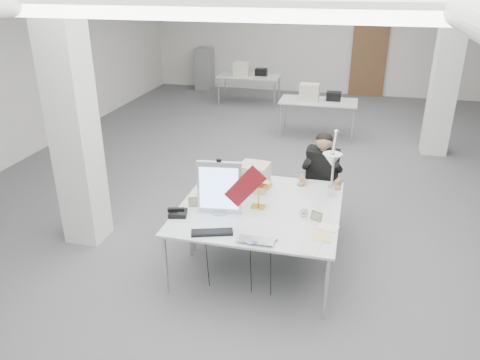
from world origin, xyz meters
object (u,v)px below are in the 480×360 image
object	(u,v)px
desk_main	(251,226)
office_chair	(321,189)
laptop	(255,244)
beige_monitor	(254,176)
desk_phone	(178,213)
architect_lamp	(332,166)
seated_person	(322,165)
bankers_lamp	(259,192)
monitor	(219,188)

from	to	relation	value
desk_main	office_chair	world-z (taller)	office_chair
laptop	beige_monitor	size ratio (longest dim) A/B	1.09
desk_phone	architect_lamp	size ratio (longest dim) A/B	0.20
seated_person	desk_phone	size ratio (longest dim) A/B	4.60
desk_main	desk_phone	xyz separation A→B (m)	(-0.83, 0.02, 0.04)
desk_main	desk_phone	size ratio (longest dim) A/B	9.20
bankers_lamp	desk_phone	bearing A→B (deg)	-136.44
monitor	beige_monitor	bearing A→B (deg)	64.76
office_chair	desk_phone	size ratio (longest dim) A/B	5.45
bankers_lamp	beige_monitor	bearing A→B (deg)	125.26
office_chair	bankers_lamp	distance (m)	1.38
laptop	architect_lamp	distance (m)	1.33
office_chair	architect_lamp	distance (m)	1.15
desk_main	architect_lamp	distance (m)	1.14
desk_main	monitor	size ratio (longest dim) A/B	2.98
desk_main	laptop	xyz separation A→B (m)	(0.12, -0.38, 0.03)
seated_person	laptop	xyz separation A→B (m)	(-0.49, -1.91, -0.13)
monitor	desk_phone	world-z (taller)	monitor
monitor	beige_monitor	xyz separation A→B (m)	(0.23, 0.71, -0.14)
seated_person	laptop	world-z (taller)	seated_person
bankers_lamp	desk_phone	xyz separation A→B (m)	(-0.82, -0.40, -0.16)
laptop	desk_phone	distance (m)	1.03
laptop	bankers_lamp	size ratio (longest dim) A/B	0.98
seated_person	monitor	xyz separation A→B (m)	(-1.01, -1.33, 0.16)
office_chair	desk_main	bearing A→B (deg)	-96.76
desk_main	monitor	xyz separation A→B (m)	(-0.40, 0.20, 0.31)
seated_person	architect_lamp	xyz separation A→B (m)	(0.16, -0.85, 0.34)
bankers_lamp	office_chair	bearing A→B (deg)	79.19
desk_phone	architect_lamp	world-z (taller)	architect_lamp
office_chair	bankers_lamp	world-z (taller)	bankers_lamp
seated_person	architect_lamp	bearing A→B (deg)	-65.11
bankers_lamp	architect_lamp	xyz separation A→B (m)	(0.78, 0.26, 0.29)
beige_monitor	architect_lamp	world-z (taller)	architect_lamp
monitor	architect_lamp	size ratio (longest dim) A/B	0.63
desk_main	desk_phone	world-z (taller)	desk_phone
monitor	bankers_lamp	world-z (taller)	monitor
seated_person	beige_monitor	distance (m)	0.99
office_chair	architect_lamp	size ratio (longest dim) A/B	1.11
bankers_lamp	beige_monitor	xyz separation A→B (m)	(-0.16, 0.49, -0.03)
desk_main	office_chair	distance (m)	1.70
monitor	laptop	world-z (taller)	monitor
desk_main	bankers_lamp	world-z (taller)	bankers_lamp
office_chair	laptop	xyz separation A→B (m)	(-0.49, -1.96, 0.24)
desk_main	desk_phone	bearing A→B (deg)	178.95
office_chair	laptop	bearing A→B (deg)	-89.66
office_chair	architect_lamp	xyz separation A→B (m)	(0.16, -0.90, 0.70)
bankers_lamp	architect_lamp	distance (m)	0.87
laptop	monitor	bearing A→B (deg)	132.66
seated_person	laptop	distance (m)	1.98
desk_phone	beige_monitor	world-z (taller)	beige_monitor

